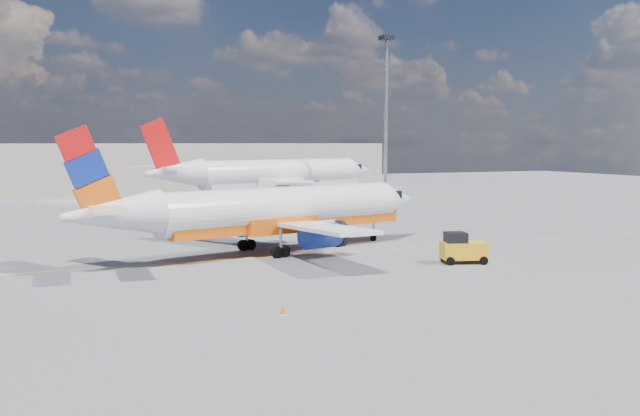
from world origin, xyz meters
name	(u,v)px	position (x,y,z in m)	size (l,w,h in m)	color
ground	(326,261)	(0.00, 0.00, 0.00)	(240.00, 240.00, 0.00)	slate
taxi_line	(310,254)	(0.00, 3.00, 0.01)	(70.00, 0.15, 0.01)	yellow
terminal_main	(178,167)	(5.00, 75.00, 4.00)	(70.00, 14.00, 8.00)	beige
main_jet	(273,211)	(-2.20, 4.84, 3.11)	(30.86, 23.53, 9.34)	white
second_jet	(273,175)	(12.36, 47.08, 3.74)	(37.14, 28.33, 11.23)	white
gse_tug	(462,249)	(8.17, -4.45, 1.00)	(3.32, 2.60, 2.12)	black
traffic_cone	(283,310)	(-7.99, -13.52, 0.24)	(0.35, 0.35, 0.49)	white
floodlight_mast	(386,104)	(26.23, 40.75, 13.39)	(1.63, 1.63, 22.34)	#9F9FA7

